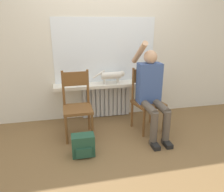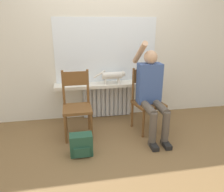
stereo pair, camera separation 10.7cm
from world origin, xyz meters
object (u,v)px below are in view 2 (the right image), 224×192
object	(u,v)px
chair_left	(77,104)
backpack	(81,145)
cat	(113,75)
chair_right	(147,100)
person	(151,90)

from	to	relation	value
chair_left	backpack	distance (m)	0.64
chair_left	cat	world-z (taller)	chair_left
chair_right	person	distance (m)	0.24
chair_right	cat	world-z (taller)	chair_right
person	backpack	world-z (taller)	person
chair_right	chair_left	bearing A→B (deg)	168.49
chair_right	backpack	bearing A→B (deg)	-163.92
chair_left	backpack	bearing A→B (deg)	-88.66
person	backpack	xyz separation A→B (m)	(-1.04, -0.41, -0.54)
chair_left	chair_right	bearing A→B (deg)	-0.80
person	cat	distance (m)	0.75
chair_right	person	xyz separation A→B (m)	(0.01, -0.13, 0.20)
chair_right	cat	size ratio (longest dim) A/B	1.77
chair_left	chair_right	distance (m)	1.05
chair_left	cat	size ratio (longest dim) A/B	1.77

